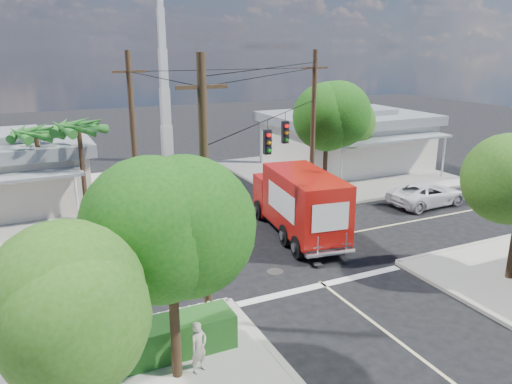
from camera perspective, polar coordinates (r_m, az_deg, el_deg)
ground at (r=23.81m, az=2.08°, el=-6.31°), size 120.00×120.00×0.00m
sidewalk_ne at (r=38.06m, az=9.10°, el=2.28°), size 14.12×14.12×0.14m
sidewalk_nw at (r=31.69m, az=-25.51°, el=-2.00°), size 14.12×14.12×0.14m
road_markings at (r=22.62m, az=3.81°, el=-7.59°), size 32.00×32.00×0.01m
building_ne at (r=39.38m, az=10.32°, el=6.05°), size 11.80×10.20×4.50m
radio_tower at (r=41.05m, az=-10.41°, el=11.13°), size 0.80×0.80×17.00m
tree_sw_front at (r=13.26m, az=-9.67°, el=-5.26°), size 3.88×3.78×6.03m
tree_sw_back at (r=10.82m, az=-18.89°, el=-13.73°), size 3.56×3.42×5.41m
tree_ne_front at (r=31.79m, az=8.16°, el=8.21°), size 4.21×4.14×6.66m
tree_ne_back at (r=35.12m, az=9.72°, el=7.94°), size 3.77×3.66×5.82m
palm_nw_front at (r=27.42m, az=-19.60°, el=6.74°), size 3.01×3.08×5.59m
palm_nw_back at (r=28.83m, az=-23.83°, el=5.98°), size 3.01×3.08×5.19m
utility_poles at (r=23.21m, az=-3.13°, el=5.15°), size 12.00×10.68×9.00m
picket_fence at (r=16.43m, az=-13.80°, el=-15.26°), size 5.94×0.06×1.00m
hedge_sw at (r=15.73m, az=-13.91°, el=-16.79°), size 6.20×1.20×1.10m
vending_boxes at (r=31.78m, az=7.35°, el=0.72°), size 1.90×0.50×1.10m
delivery_truck at (r=24.78m, az=4.91°, el=-1.24°), size 3.38×8.00×3.36m
parked_car at (r=31.48m, az=18.98°, el=-0.20°), size 5.09×2.57×1.38m
pedestrian at (r=14.97m, az=-6.56°, el=-17.20°), size 0.68×0.59×1.56m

